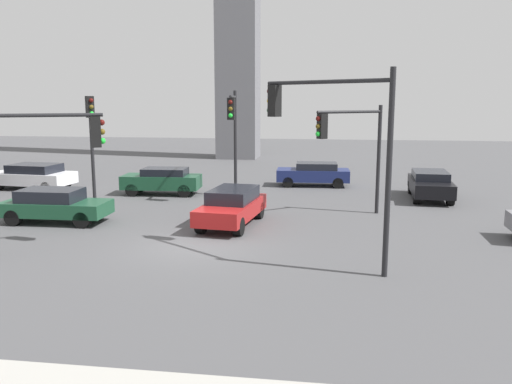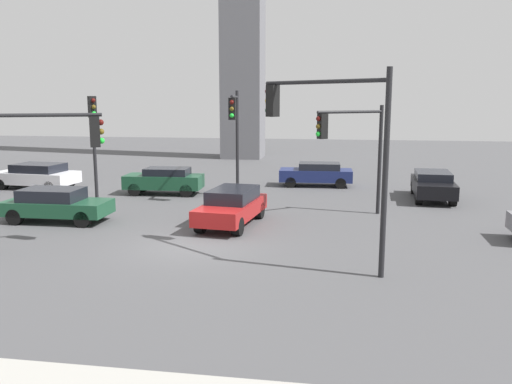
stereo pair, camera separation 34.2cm
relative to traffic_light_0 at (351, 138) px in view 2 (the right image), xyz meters
name	(u,v)px [view 2 (the right image)]	position (x,y,z in m)	size (l,w,h in m)	color
ground_plane	(193,246)	(-5.31, -5.28, -3.33)	(99.42, 99.42, 0.00)	#4C4C4F
traffic_light_0	(351,138)	(0.00, 0.00, 0.00)	(2.75, 2.14, 4.68)	black
traffic_light_1	(45,149)	(-9.76, -6.55, 0.01)	(3.29, 1.77, 4.61)	black
traffic_light_2	(235,124)	(-5.48, 3.04, 0.40)	(0.48, 2.71, 5.35)	black
traffic_light_3	(94,129)	(-11.95, 1.37, 0.21)	(0.47, 0.47, 5.07)	black
traffic_light_4	(327,128)	(-0.82, -6.45, 0.77)	(3.73, 2.64, 5.76)	black
car_0	(37,175)	(-17.13, 4.73, -2.59)	(4.67, 2.47, 1.40)	silver
car_1	(232,206)	(-4.59, -2.11, -2.56)	(2.26, 4.52, 1.44)	maroon
car_2	(433,184)	(4.17, 4.79, -2.58)	(2.10, 4.43, 1.38)	black
car_4	(165,180)	(-9.47, 4.07, -2.57)	(4.08, 1.81, 1.39)	#19472D
car_6	(316,174)	(-1.73, 7.99, -2.61)	(4.17, 1.85, 1.35)	navy
car_7	(56,204)	(-11.75, -2.71, -2.60)	(4.22, 1.81, 1.37)	#19472D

